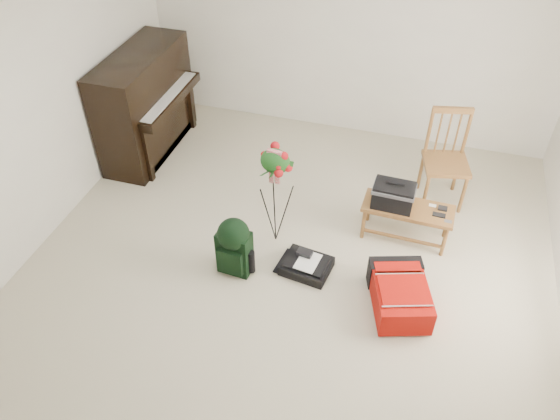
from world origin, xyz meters
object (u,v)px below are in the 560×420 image
(bench, at_px, (398,200))
(flower_stand, at_px, (275,197))
(dining_chair, at_px, (447,160))
(black_duffel, at_px, (306,265))
(piano, at_px, (146,106))
(red_suitcase, at_px, (401,290))
(green_backpack, at_px, (234,244))

(bench, height_order, flower_stand, flower_stand)
(dining_chair, distance_m, black_duffel, 1.93)
(piano, relative_size, red_suitcase, 1.84)
(dining_chair, height_order, red_suitcase, dining_chair)
(piano, relative_size, flower_stand, 1.31)
(bench, bearing_deg, flower_stand, -158.91)
(dining_chair, relative_size, red_suitcase, 1.30)
(black_duffel, xyz_separation_m, flower_stand, (-0.41, 0.33, 0.49))
(red_suitcase, distance_m, black_duffel, 0.92)
(piano, distance_m, black_duffel, 2.84)
(piano, height_order, flower_stand, piano)
(red_suitcase, xyz_separation_m, black_duffel, (-0.91, 0.14, -0.09))
(bench, distance_m, flower_stand, 1.21)
(bench, bearing_deg, dining_chair, 63.87)
(black_duffel, bearing_deg, green_backpack, -155.72)
(red_suitcase, height_order, black_duffel, red_suitcase)
(dining_chair, xyz_separation_m, green_backpack, (-1.79, -1.69, -0.17))
(dining_chair, distance_m, red_suitcase, 1.69)
(piano, relative_size, bench, 1.66)
(red_suitcase, relative_size, black_duffel, 1.64)
(flower_stand, bearing_deg, green_backpack, -111.11)
(piano, distance_m, bench, 3.19)
(bench, xyz_separation_m, flower_stand, (-1.14, -0.40, 0.07))
(black_duffel, xyz_separation_m, green_backpack, (-0.66, -0.19, 0.27))
(green_backpack, bearing_deg, dining_chair, 47.63)
(bench, relative_size, dining_chair, 0.85)
(dining_chair, bearing_deg, black_duffel, -140.17)
(piano, xyz_separation_m, black_duffel, (2.37, -1.47, -0.53))
(piano, bearing_deg, red_suitcase, -26.21)
(piano, distance_m, flower_stand, 2.27)
(black_duffel, bearing_deg, red_suitcase, -0.92)
(red_suitcase, bearing_deg, piano, 135.97)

